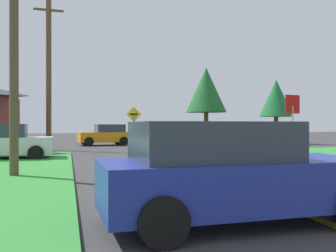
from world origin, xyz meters
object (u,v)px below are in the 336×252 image
stop_sign (292,116)px  car_approaching_junction (105,135)px  utility_pole_near (14,51)px  direction_sign (134,124)px  car_on_crossroad (252,137)px  car_behind_on_main_road (231,173)px  utility_pole_mid (49,73)px  oak_tree_left (206,90)px  parked_car_near_building (2,142)px  pine_tree_center (276,98)px

stop_sign → car_approaching_junction: bearing=-82.3°
stop_sign → utility_pole_near: bearing=-4.9°
direction_sign → car_on_crossroad: bearing=-2.4°
car_behind_on_main_road → car_approaching_junction: 24.08m
car_behind_on_main_road → direction_sign: bearing=84.0°
utility_pole_mid → direction_sign: size_ratio=3.55×
car_on_crossroad → direction_sign: 7.65m
car_on_crossroad → utility_pole_mid: size_ratio=0.43×
direction_sign → oak_tree_left: 11.08m
parked_car_near_building → stop_sign: bearing=-24.8°
car_on_crossroad → car_approaching_junction: (-8.60, 7.54, 0.00)m
direction_sign → car_behind_on_main_road: bearing=-94.4°
car_on_crossroad → oak_tree_left: 8.81m
stop_sign → utility_pole_near: (-10.15, -1.23, 1.83)m
utility_pole_mid → direction_sign: (4.97, -2.19, -3.17)m
parked_car_near_building → direction_sign: direction_sign is taller
car_approaching_junction → parked_car_near_building: bearing=56.8°
car_approaching_junction → utility_pole_mid: (-3.97, -5.03, 4.02)m
car_behind_on_main_road → direction_sign: direction_sign is taller
oak_tree_left → utility_pole_mid: bearing=-156.2°
stop_sign → oak_tree_left: bearing=-110.8°
utility_pole_near → car_behind_on_main_road: bearing=-57.9°
car_approaching_junction → pine_tree_center: bearing=168.6°
pine_tree_center → oak_tree_left: bearing=163.3°
stop_sign → utility_pole_mid: size_ratio=0.29×
utility_pole_mid → oak_tree_left: size_ratio=1.47×
utility_pole_mid → pine_tree_center: size_ratio=1.76×
stop_sign → utility_pole_mid: 15.25m
pine_tree_center → car_on_crossroad: bearing=-131.0°
car_on_crossroad → pine_tree_center: (5.49, 6.31, 3.00)m
stop_sign → parked_car_near_building: 12.61m
car_on_crossroad → oak_tree_left: bearing=7.2°
car_on_crossroad → oak_tree_left: oak_tree_left is taller
oak_tree_left → car_on_crossroad: bearing=-89.1°
utility_pole_near → utility_pole_mid: size_ratio=0.77×
oak_tree_left → direction_sign: bearing=-134.2°
car_approaching_junction → oak_tree_left: oak_tree_left is taller
direction_sign → stop_sign: bearing=-62.4°
parked_car_near_building → direction_sign: (6.69, 4.08, 0.85)m
stop_sign → car_behind_on_main_road: stop_sign is taller
stop_sign → oak_tree_left: 17.24m
parked_car_near_building → oak_tree_left: (14.16, 11.75, 3.70)m
parked_car_near_building → pine_tree_center: 22.39m
utility_pole_near → pine_tree_center: utility_pole_near is taller
parked_car_near_building → utility_pole_near: bearing=-79.0°
car_on_crossroad → parked_car_near_building: bearing=111.1°
direction_sign → utility_pole_mid: bearing=156.2°
car_on_crossroad → utility_pole_near: bearing=134.2°
pine_tree_center → car_behind_on_main_road: bearing=-122.2°
car_approaching_junction → utility_pole_mid: utility_pole_mid is taller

